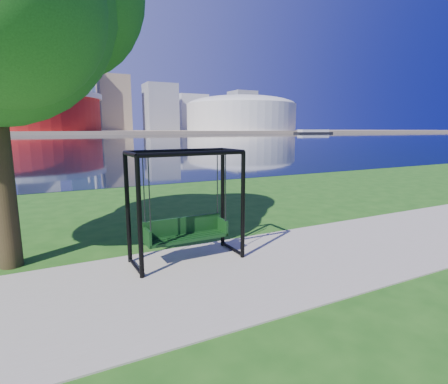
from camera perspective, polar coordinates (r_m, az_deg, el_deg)
ground at (r=8.15m, az=-0.42°, el=-11.79°), size 900.00×900.00×0.00m
path at (r=7.73m, az=1.29°, el=-12.92°), size 120.00×4.00×0.03m
river at (r=108.85m, az=-25.50°, el=7.64°), size 900.00×180.00×0.02m
far_bank at (r=312.78m, az=-26.77°, el=8.77°), size 900.00×228.00×2.00m
stadium at (r=242.10m, az=-29.24°, el=11.60°), size 83.00×83.00×32.00m
arena at (r=278.85m, az=2.81°, el=12.84°), size 84.00×84.00×26.56m
skyline at (r=327.80m, az=-28.07°, el=14.81°), size 392.00×66.00×96.50m
swing at (r=8.09m, az=-6.25°, el=-2.68°), size 2.56×1.16×2.59m
barge at (r=251.50m, az=14.40°, el=9.50°), size 28.16×9.47×2.77m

